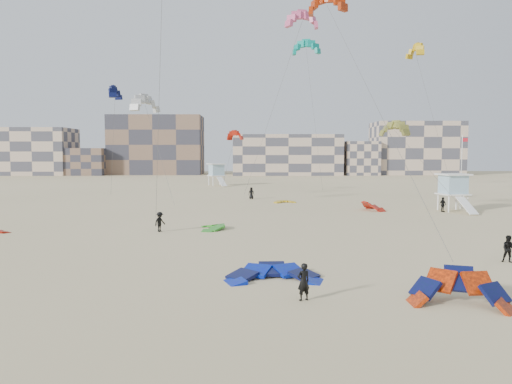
{
  "coord_description": "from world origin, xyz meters",
  "views": [
    {
      "loc": [
        -0.6,
        -21.47,
        6.63
      ],
      "look_at": [
        -0.36,
        6.0,
        4.47
      ],
      "focal_mm": 35.0,
      "sensor_mm": 36.0,
      "label": 1
    }
  ],
  "objects_px": {
    "kite_ground_orange": "(459,306)",
    "kitesurfer_main": "(304,282)",
    "lifeguard_tower_near": "(453,193)",
    "kite_ground_blue": "(274,280)"
  },
  "relations": [
    {
      "from": "kitesurfer_main",
      "to": "kite_ground_orange",
      "type": "bearing_deg",
      "value": 147.58
    },
    {
      "from": "lifeguard_tower_near",
      "to": "kite_ground_orange",
      "type": "bearing_deg",
      "value": -120.62
    },
    {
      "from": "kite_ground_orange",
      "to": "kite_ground_blue",
      "type": "bearing_deg",
      "value": 168.61
    },
    {
      "from": "kite_ground_blue",
      "to": "lifeguard_tower_near",
      "type": "distance_m",
      "value": 37.74
    },
    {
      "from": "kite_ground_orange",
      "to": "lifeguard_tower_near",
      "type": "distance_m",
      "value": 37.94
    },
    {
      "from": "kitesurfer_main",
      "to": "lifeguard_tower_near",
      "type": "distance_m",
      "value": 40.14
    },
    {
      "from": "kite_ground_orange",
      "to": "kitesurfer_main",
      "type": "xyz_separation_m",
      "value": [
        -6.72,
        0.82,
        0.85
      ]
    },
    {
      "from": "kite_ground_orange",
      "to": "kitesurfer_main",
      "type": "bearing_deg",
      "value": -168.63
    },
    {
      "from": "kite_ground_orange",
      "to": "lifeguard_tower_near",
      "type": "bearing_deg",
      "value": 86.75
    },
    {
      "from": "kite_ground_orange",
      "to": "lifeguard_tower_near",
      "type": "height_order",
      "value": "lifeguard_tower_near"
    }
  ]
}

